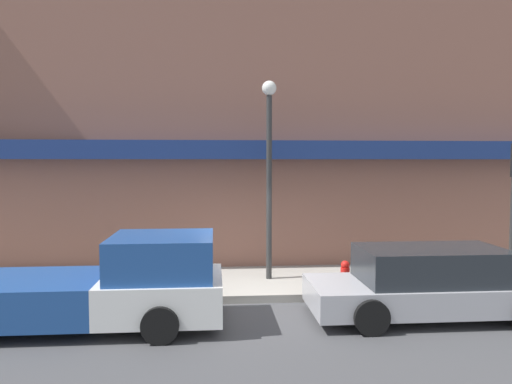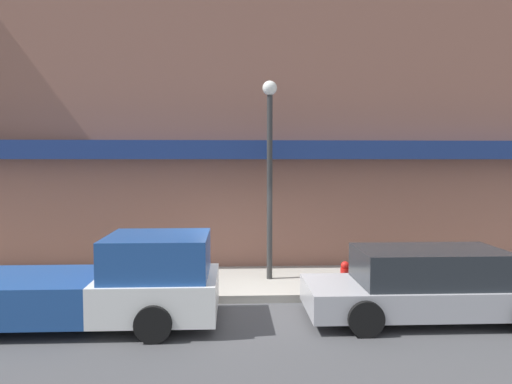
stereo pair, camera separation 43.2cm
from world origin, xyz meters
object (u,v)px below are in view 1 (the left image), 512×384
fire_hydrant (345,273)px  street_lamp (269,154)px  pickup_truck (94,287)px  parked_car (431,283)px

fire_hydrant → street_lamp: (-1.70, 0.93, 2.81)m
pickup_truck → fire_hydrant: 5.65m
pickup_truck → street_lamp: 5.24m
parked_car → street_lamp: size_ratio=0.99×
pickup_truck → fire_hydrant: (5.32, 1.86, -0.27)m
pickup_truck → parked_car: size_ratio=1.15×
parked_car → fire_hydrant: bearing=124.5°
parked_car → fire_hydrant: (-1.25, 1.86, -0.20)m
pickup_truck → street_lamp: (3.62, 2.79, 2.55)m
parked_car → fire_hydrant: parked_car is taller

